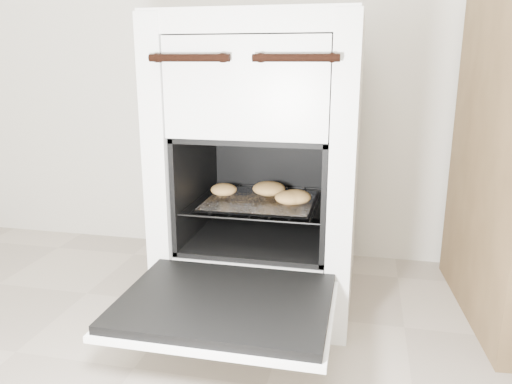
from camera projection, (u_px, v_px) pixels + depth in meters
stove at (265, 167)px, 1.55m from camera, size 0.56×0.62×0.85m
oven_door at (225, 305)px, 1.16m from camera, size 0.50×0.39×0.04m
oven_rack at (261, 201)px, 1.51m from camera, size 0.41×0.39×0.01m
foil_sheet at (260, 201)px, 1.49m from camera, size 0.32×0.28×0.01m
baked_rolls at (272, 193)px, 1.50m from camera, size 0.34×0.21×0.04m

